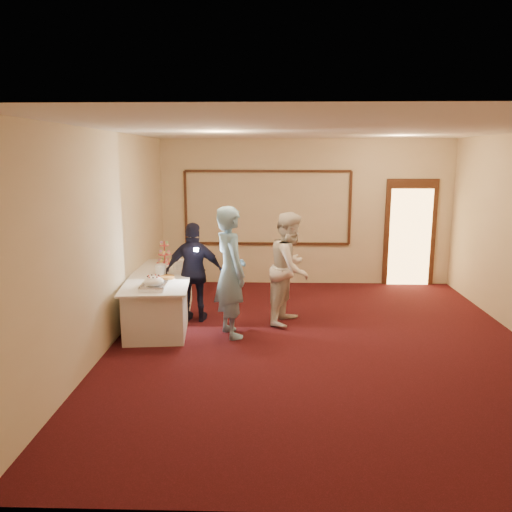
{
  "coord_description": "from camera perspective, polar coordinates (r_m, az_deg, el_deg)",
  "views": [
    {
      "loc": [
        -0.73,
        -6.83,
        2.66
      ],
      "look_at": [
        -0.95,
        0.66,
        1.15
      ],
      "focal_mm": 35.0,
      "sensor_mm": 36.0,
      "label": 1
    }
  ],
  "objects": [
    {
      "name": "camera_flash",
      "position": [
        7.73,
        -6.85,
        0.73
      ],
      "size": [
        0.07,
        0.05,
        0.05
      ],
      "primitive_type": "cube",
      "rotation": [
        0.0,
        0.0,
        0.11
      ],
      "color": "white",
      "rests_on": "guest"
    },
    {
      "name": "plate_stack_b",
      "position": [
        8.54,
        -8.91,
        -1.03
      ],
      "size": [
        0.17,
        0.17,
        0.14
      ],
      "color": "white",
      "rests_on": "buffet_table"
    },
    {
      "name": "room_walls",
      "position": [
        6.9,
        7.83,
        6.01
      ],
      "size": [
        6.04,
        7.04,
        3.02
      ],
      "color": "beige",
      "rests_on": "floor"
    },
    {
      "name": "guest",
      "position": [
        8.11,
        -7.03,
        -1.88
      ],
      "size": [
        0.97,
        0.46,
        1.62
      ],
      "primitive_type": "imported",
      "rotation": [
        0.0,
        0.0,
        3.07
      ],
      "color": "black",
      "rests_on": "floor"
    },
    {
      "name": "cupcake_stand",
      "position": [
        9.03,
        -10.4,
        0.15
      ],
      "size": [
        0.3,
        0.3,
        0.44
      ],
      "color": "#C43A3C",
      "rests_on": "buffet_table"
    },
    {
      "name": "plate_stack_a",
      "position": [
        8.27,
        -10.82,
        -1.47
      ],
      "size": [
        0.18,
        0.18,
        0.15
      ],
      "color": "white",
      "rests_on": "buffet_table"
    },
    {
      "name": "tart",
      "position": [
        7.89,
        -10.11,
        -2.46
      ],
      "size": [
        0.26,
        0.26,
        0.05
      ],
      "color": "white",
      "rests_on": "buffet_table"
    },
    {
      "name": "wall_molding",
      "position": [
        10.35,
        1.32,
        5.53
      ],
      "size": [
        3.45,
        0.04,
        1.55
      ],
      "color": "#331C0F",
      "rests_on": "room_walls"
    },
    {
      "name": "buffet_table",
      "position": [
        8.32,
        -10.77,
        -4.66
      ],
      "size": [
        1.23,
        2.59,
        0.77
      ],
      "color": "silver",
      "rests_on": "floor"
    },
    {
      "name": "floor",
      "position": [
        7.37,
        7.4,
        -9.87
      ],
      "size": [
        7.0,
        7.0,
        0.0
      ],
      "primitive_type": "plane",
      "color": "black",
      "rests_on": "ground"
    },
    {
      "name": "woman",
      "position": [
        7.97,
        3.94,
        -1.4
      ],
      "size": [
        0.95,
        1.06,
        1.8
      ],
      "primitive_type": "imported",
      "rotation": [
        0.0,
        0.0,
        1.21
      ],
      "color": "white",
      "rests_on": "floor"
    },
    {
      "name": "doorway",
      "position": [
        10.8,
        17.18,
        2.48
      ],
      "size": [
        1.05,
        0.07,
        2.2
      ],
      "color": "#331C0F",
      "rests_on": "floor"
    },
    {
      "name": "pavlova_tray",
      "position": [
        7.37,
        -11.61,
        -3.06
      ],
      "size": [
        0.37,
        0.51,
        0.18
      ],
      "color": "silver",
      "rests_on": "buffet_table"
    },
    {
      "name": "man",
      "position": [
        7.36,
        -2.92,
        -1.84
      ],
      "size": [
        0.73,
        0.84,
        1.95
      ],
      "primitive_type": "imported",
      "rotation": [
        0.0,
        0.0,
        2.02
      ],
      "color": "#7EB2D5",
      "rests_on": "floor"
    }
  ]
}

